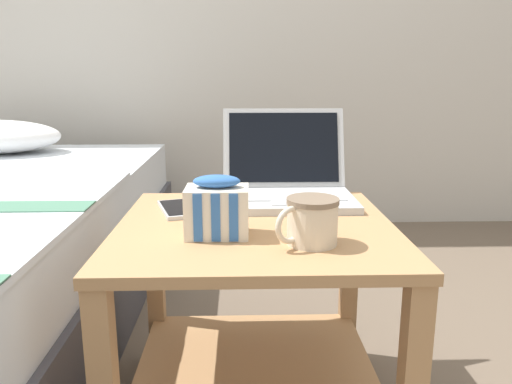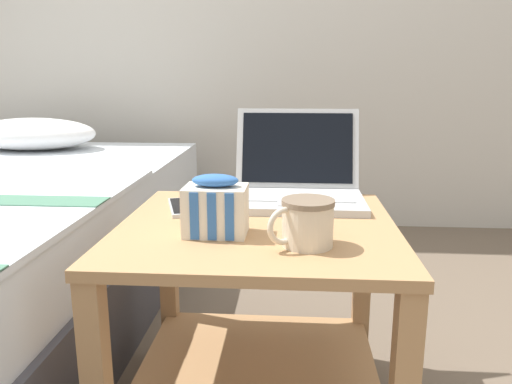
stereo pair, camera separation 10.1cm
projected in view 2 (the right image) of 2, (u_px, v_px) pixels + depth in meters
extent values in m
ellipsoid|color=white|center=(32.00, 134.00, 2.23)|extent=(0.57, 0.36, 0.14)
cube|color=tan|center=(257.00, 228.00, 1.08)|extent=(0.59, 0.58, 0.02)
cube|color=tan|center=(257.00, 373.00, 1.16)|extent=(0.55, 0.54, 0.02)
cube|color=tan|center=(169.00, 280.00, 1.41)|extent=(0.04, 0.04, 0.46)
cube|color=tan|center=(362.00, 286.00, 1.37)|extent=(0.04, 0.04, 0.46)
cube|color=#B7BABC|center=(297.00, 201.00, 1.23)|extent=(0.33, 0.22, 0.02)
cube|color=silver|center=(297.00, 196.00, 1.24)|extent=(0.28, 0.12, 0.00)
cube|color=silver|center=(297.00, 204.00, 1.16)|extent=(0.09, 0.05, 0.00)
cube|color=#B7BABC|center=(297.00, 148.00, 1.34)|extent=(0.33, 0.08, 0.21)
cube|color=black|center=(297.00, 148.00, 1.34)|extent=(0.29, 0.07, 0.18)
cube|color=red|center=(274.00, 159.00, 1.35)|extent=(0.03, 0.01, 0.04)
cube|color=yellow|center=(271.00, 130.00, 1.36)|extent=(0.03, 0.01, 0.04)
cube|color=red|center=(298.00, 135.00, 1.35)|extent=(0.03, 0.02, 0.04)
cube|color=orange|center=(324.00, 162.00, 1.34)|extent=(0.04, 0.01, 0.03)
cylinder|color=beige|center=(308.00, 223.00, 0.93)|extent=(0.10, 0.10, 0.09)
cylinder|color=#7F6B56|center=(308.00, 202.00, 0.92)|extent=(0.10, 0.10, 0.01)
cylinder|color=black|center=(308.00, 207.00, 0.92)|extent=(0.09, 0.09, 0.01)
torus|color=beige|center=(284.00, 226.00, 0.90)|extent=(0.07, 0.05, 0.07)
cube|color=silver|center=(216.00, 210.00, 0.99)|extent=(0.12, 0.09, 0.10)
cube|color=#3366B2|center=(194.00, 216.00, 0.95)|extent=(0.02, 0.00, 0.09)
cube|color=#3366B2|center=(212.00, 217.00, 0.95)|extent=(0.02, 0.00, 0.09)
cube|color=#3366B2|center=(229.00, 217.00, 0.95)|extent=(0.02, 0.00, 0.09)
ellipsoid|color=#3366B2|center=(215.00, 180.00, 0.98)|extent=(0.09, 0.05, 0.02)
cube|color=#B7BABC|center=(185.00, 207.00, 1.19)|extent=(0.11, 0.17, 0.01)
cube|color=black|center=(185.00, 205.00, 1.19)|extent=(0.10, 0.15, 0.00)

